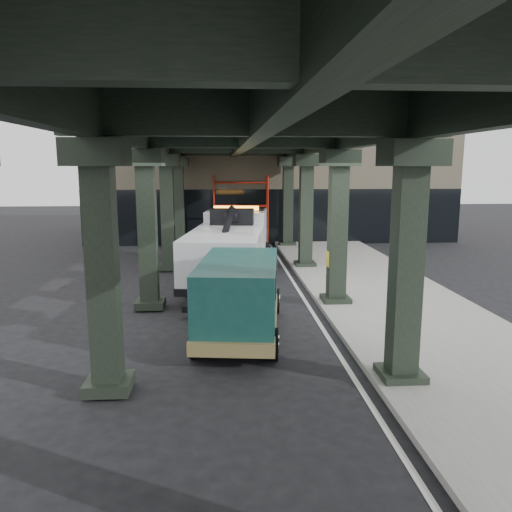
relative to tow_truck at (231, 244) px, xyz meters
name	(u,v)px	position (x,y,z in m)	size (l,w,h in m)	color
ground	(261,326)	(0.72, -5.94, -1.44)	(90.00, 90.00, 0.00)	black
sidewalk	(392,302)	(5.22, -3.94, -1.37)	(5.00, 40.00, 0.15)	gray
lane_stripe	(308,306)	(2.42, -3.94, -1.44)	(0.12, 38.00, 0.01)	silver
viaduct	(243,134)	(0.32, -3.94, 4.02)	(7.40, 32.00, 6.40)	black
building	(267,174)	(2.72, 14.06, 2.56)	(22.00, 10.00, 8.00)	#C6B793
scaffolding	(241,209)	(0.72, 8.70, 0.67)	(3.08, 0.88, 4.00)	red
tow_truck	(231,244)	(0.00, 0.00, 0.00)	(3.65, 9.26, 2.96)	black
towed_van	(240,294)	(0.09, -6.68, -0.30)	(2.62, 5.43, 2.12)	#12423D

